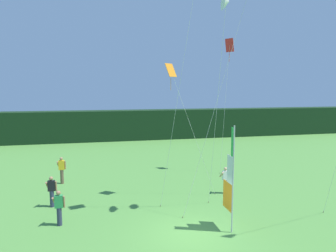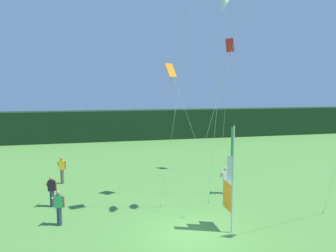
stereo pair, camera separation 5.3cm
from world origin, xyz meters
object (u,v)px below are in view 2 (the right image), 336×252
at_px(banner_flag, 230,180).
at_px(kite_orange_diamond_4, 173,78).
at_px(kite_white_delta_3, 226,2).
at_px(person_far_right, 59,207).
at_px(kite_red_diamond_5, 229,52).
at_px(person_near_banner, 225,180).
at_px(person_mid_field, 52,191).
at_px(person_far_left, 62,169).

bearing_deg(banner_flag, kite_orange_diamond_4, 107.15).
relative_size(kite_white_delta_3, kite_orange_diamond_4, 1.39).
distance_m(banner_flag, kite_white_delta_3, 8.05).
relative_size(person_far_right, kite_red_diamond_5, 0.17).
distance_m(person_near_banner, kite_white_delta_3, 9.84).
xyz_separation_m(person_mid_field, kite_orange_diamond_4, (6.66, 0.22, 5.95)).
xyz_separation_m(person_near_banner, person_far_right, (-9.13, -2.36, 0.03)).
bearing_deg(kite_orange_diamond_4, banner_flag, -72.85).
distance_m(person_near_banner, kite_orange_diamond_4, 6.76).
height_order(person_far_right, kite_orange_diamond_4, kite_orange_diamond_4).
bearing_deg(person_near_banner, kite_orange_diamond_4, 175.42).
relative_size(person_mid_field, person_far_right, 1.01).
bearing_deg(kite_red_diamond_5, person_mid_field, -158.70).
height_order(kite_orange_diamond_4, kite_red_diamond_5, kite_red_diamond_5).
bearing_deg(person_near_banner, person_far_left, 157.39).
xyz_separation_m(person_far_right, kite_orange_diamond_4, (5.99, 2.61, 5.95)).
distance_m(person_far_right, kite_orange_diamond_4, 8.84).
xyz_separation_m(kite_orange_diamond_4, kite_red_diamond_5, (5.22, 4.41, 2.05)).
distance_m(person_mid_field, kite_red_diamond_5, 15.05).
xyz_separation_m(person_far_right, kite_red_diamond_5, (11.21, 7.02, 8.00)).
bearing_deg(person_far_left, person_mid_field, -90.41).
xyz_separation_m(banner_flag, kite_orange_diamond_4, (-1.44, 4.67, 4.58)).
height_order(person_mid_field, kite_white_delta_3, kite_white_delta_3).
relative_size(banner_flag, kite_orange_diamond_4, 0.62).
height_order(person_far_right, kite_red_diamond_5, kite_red_diamond_5).
height_order(person_mid_field, person_far_right, person_mid_field).
relative_size(kite_orange_diamond_4, kite_red_diamond_5, 0.78).
height_order(banner_flag, kite_orange_diamond_4, kite_orange_diamond_4).
bearing_deg(person_far_left, kite_red_diamond_5, 2.88).
distance_m(person_far_left, kite_red_diamond_5, 14.27).
distance_m(person_far_right, kite_red_diamond_5, 15.46).
height_order(banner_flag, person_far_left, banner_flag).
relative_size(person_far_left, kite_red_diamond_5, 0.18).
height_order(kite_white_delta_3, kite_orange_diamond_4, kite_white_delta_3).
height_order(person_far_left, kite_orange_diamond_4, kite_orange_diamond_4).
distance_m(person_far_left, kite_white_delta_3, 14.23).
distance_m(kite_white_delta_3, kite_red_diamond_5, 8.41).
bearing_deg(person_near_banner, person_far_right, -165.50).
height_order(person_far_left, person_far_right, person_far_left).
xyz_separation_m(person_far_left, person_far_right, (0.64, -6.43, -0.08)).
bearing_deg(kite_white_delta_3, person_far_left, 140.27).
bearing_deg(person_far_right, kite_white_delta_3, -3.79).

